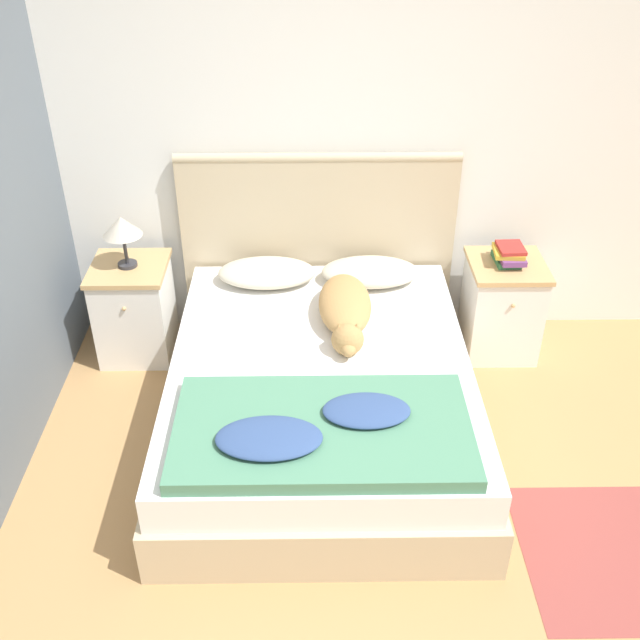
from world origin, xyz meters
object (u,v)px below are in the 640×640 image
nightstand_right (501,307)px  dog (345,309)px  pillow_left (267,273)px  table_lamp (122,228)px  nightstand_left (135,309)px  pillow_right (370,272)px  bed (321,395)px  book_stack (509,254)px

nightstand_right → dog: bearing=-156.9°
pillow_left → table_lamp: bearing=-178.7°
nightstand_left → pillow_right: (1.39, 0.02, 0.23)m
pillow_right → table_lamp: size_ratio=1.85×
dog → nightstand_left: bearing=161.6°
bed → table_lamp: bearing=145.9°
nightstand_left → table_lamp: bearing=90.0°
pillow_right → dog: size_ratio=0.70×
nightstand_left → pillow_left: size_ratio=1.05×
pillow_left → dog: (0.44, -0.43, 0.02)m
bed → pillow_right: 0.87m
nightstand_right → book_stack: bearing=101.6°
dog → book_stack: bearing=23.6°
pillow_left → pillow_right: bearing=0.0°
bed → nightstand_left: (-1.09, 0.74, 0.07)m
nightstand_right → table_lamp: table_lamp is taller
nightstand_left → bed: bearing=-34.1°
nightstand_right → nightstand_left: bearing=180.0°
nightstand_left → nightstand_right: 2.18m
pillow_right → dog: (-0.16, -0.43, 0.02)m
bed → pillow_left: size_ratio=3.44×
table_lamp → nightstand_right: bearing=-0.0°
pillow_left → pillow_right: size_ratio=1.00×
bed → dog: dog is taller
nightstand_right → pillow_right: 0.82m
pillow_left → dog: size_ratio=0.70×
nightstand_left → dog: bearing=-18.4°
table_lamp → book_stack: bearing=0.2°
nightstand_right → pillow_right: pillow_right is taller
pillow_right → table_lamp: bearing=-179.3°
nightstand_right → pillow_left: size_ratio=1.05×
dog → table_lamp: 1.32m
nightstand_right → pillow_left: bearing=179.2°
nightstand_right → pillow_right: bearing=178.6°
pillow_left → table_lamp: size_ratio=1.85×
table_lamp → pillow_left: bearing=1.3°
pillow_left → pillow_right: (0.60, 0.00, 0.00)m
table_lamp → nightstand_left: bearing=-90.0°
pillow_left → table_lamp: (-0.79, -0.02, 0.30)m
bed → dog: (0.14, 0.33, 0.32)m
nightstand_left → pillow_left: (0.79, 0.02, 0.23)m
bed → nightstand_right: size_ratio=3.29×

